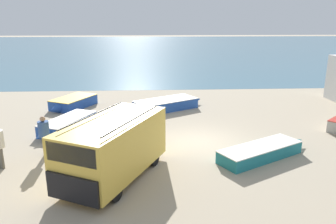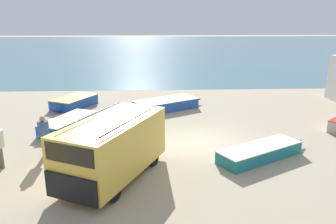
{
  "view_description": "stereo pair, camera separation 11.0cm",
  "coord_description": "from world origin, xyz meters",
  "px_view_note": "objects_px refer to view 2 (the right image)",
  "views": [
    {
      "loc": [
        -2.33,
        -14.75,
        5.82
      ],
      "look_at": [
        -1.44,
        1.9,
        1.0
      ],
      "focal_mm": 35.0,
      "sensor_mm": 36.0,
      "label": 1
    },
    {
      "loc": [
        -2.22,
        -14.76,
        5.82
      ],
      "look_at": [
        -1.44,
        1.9,
        1.0
      ],
      "focal_mm": 35.0,
      "sensor_mm": 36.0,
      "label": 2
    }
  ],
  "objects_px": {
    "fishing_rowboat_4": "(73,102)",
    "fisherman_3": "(44,132)",
    "fishing_rowboat_3": "(67,124)",
    "parked_van": "(113,146)",
    "fishing_rowboat_2": "(168,104)",
    "fishing_rowboat_1": "(263,151)"
  },
  "relations": [
    {
      "from": "fishing_rowboat_4",
      "to": "fisherman_3",
      "type": "distance_m",
      "value": 8.02
    },
    {
      "from": "fishing_rowboat_4",
      "to": "fisherman_3",
      "type": "xyz_separation_m",
      "value": [
        0.62,
        -7.96,
        0.72
      ]
    },
    {
      "from": "fishing_rowboat_4",
      "to": "fishing_rowboat_3",
      "type": "bearing_deg",
      "value": 35.83
    },
    {
      "from": "fishing_rowboat_2",
      "to": "fishing_rowboat_3",
      "type": "bearing_deg",
      "value": -175.73
    },
    {
      "from": "fishing_rowboat_1",
      "to": "fishing_rowboat_3",
      "type": "distance_m",
      "value": 10.21
    },
    {
      "from": "parked_van",
      "to": "fishing_rowboat_2",
      "type": "relative_size",
      "value": 1.08
    },
    {
      "from": "parked_van",
      "to": "fishing_rowboat_3",
      "type": "xyz_separation_m",
      "value": [
        -3.14,
        5.6,
        -0.93
      ]
    },
    {
      "from": "fishing_rowboat_2",
      "to": "fishing_rowboat_4",
      "type": "xyz_separation_m",
      "value": [
        -6.36,
        0.7,
        0.01
      ]
    },
    {
      "from": "fishing_rowboat_2",
      "to": "fisherman_3",
      "type": "height_order",
      "value": "fisherman_3"
    },
    {
      "from": "fishing_rowboat_4",
      "to": "fishing_rowboat_1",
      "type": "bearing_deg",
      "value": 76.25
    },
    {
      "from": "parked_van",
      "to": "fisherman_3",
      "type": "distance_m",
      "value": 3.92
    },
    {
      "from": "fishing_rowboat_4",
      "to": "fisherman_3",
      "type": "bearing_deg",
      "value": 31.52
    },
    {
      "from": "fishing_rowboat_3",
      "to": "fishing_rowboat_2",
      "type": "bearing_deg",
      "value": 148.19
    },
    {
      "from": "parked_van",
      "to": "fishing_rowboat_4",
      "type": "xyz_separation_m",
      "value": [
        -3.85,
        10.18,
        -0.9
      ]
    },
    {
      "from": "parked_van",
      "to": "fishing_rowboat_3",
      "type": "relative_size",
      "value": 1.24
    },
    {
      "from": "parked_van",
      "to": "fishing_rowboat_3",
      "type": "height_order",
      "value": "parked_van"
    },
    {
      "from": "parked_van",
      "to": "fishing_rowboat_1",
      "type": "xyz_separation_m",
      "value": [
        6.21,
        1.5,
        -0.96
      ]
    },
    {
      "from": "fishing_rowboat_3",
      "to": "fishing_rowboat_1",
      "type": "bearing_deg",
      "value": 90.01
    },
    {
      "from": "fishing_rowboat_3",
      "to": "parked_van",
      "type": "bearing_deg",
      "value": 52.97
    },
    {
      "from": "fishing_rowboat_2",
      "to": "fishing_rowboat_3",
      "type": "relative_size",
      "value": 1.14
    },
    {
      "from": "fishing_rowboat_3",
      "to": "fisherman_3",
      "type": "xyz_separation_m",
      "value": [
        -0.09,
        -3.37,
        0.75
      ]
    },
    {
      "from": "parked_van",
      "to": "fishing_rowboat_2",
      "type": "distance_m",
      "value": 9.85
    }
  ]
}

